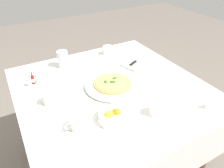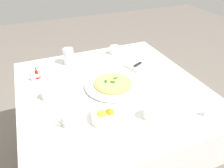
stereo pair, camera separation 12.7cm
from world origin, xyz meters
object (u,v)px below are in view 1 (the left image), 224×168
Objects in this scene: pepper_shaker at (29,82)px; coffee_cup_center_back at (50,99)px; pizza_plate at (113,85)px; hot_sauce_bottle at (33,79)px; coffee_cup_right_edge at (78,125)px; salt_shaker at (37,78)px; napkin_folded at (136,62)px; coffee_cup_left_edge at (156,110)px; water_glass_near_right at (63,60)px; dinner_knife at (137,60)px; citrus_bowl at (113,116)px; coffee_cup_near_left at (108,51)px; menu_card at (213,103)px; pizza at (113,83)px.

coffee_cup_center_back is at bearing -74.15° from pepper_shaker.
hot_sauce_bottle is (-0.42, 0.27, 0.02)m from pizza_plate.
coffee_cup_right_edge is 0.51m from hot_sauce_bottle.
coffee_cup_center_back is 0.24m from pepper_shaker.
pepper_shaker is at bearing -160.35° from salt_shaker.
napkin_folded is (0.68, 0.15, -0.02)m from coffee_cup_center_back.
coffee_cup_left_edge is 0.77m from hot_sauce_bottle.
pepper_shaker is (-0.27, -0.13, -0.03)m from water_glass_near_right.
dinner_knife is 1.23× the size of citrus_bowl.
coffee_cup_left_edge reaches higher than salt_shaker.
coffee_cup_near_left is 1.45× the size of menu_card.
menu_card reaches higher than coffee_cup_right_edge.
coffee_cup_near_left is at bearing 3.48° from water_glass_near_right.
dinner_knife reaches higher than napkin_folded.
napkin_folded is 0.70m from salt_shaker.
menu_card is at bearing -18.87° from coffee_cup_left_edge.
coffee_cup_near_left reaches higher than napkin_folded.
coffee_cup_near_left reaches higher than menu_card.
coffee_cup_right_edge is 0.51m from salt_shaker.
dinner_knife is at bearing -7.52° from hot_sauce_bottle.
coffee_cup_near_left is (0.12, 0.75, 0.00)m from coffee_cup_left_edge.
citrus_bowl is at bearing -86.60° from water_glass_near_right.
coffee_cup_near_left is at bearing 80.87° from coffee_cup_left_edge.
pepper_shaker is (-0.45, 0.26, 0.01)m from pizza_plate.
water_glass_near_right reaches higher than napkin_folded.
pizza_plate is at bearing -174.93° from dinner_knife.
water_glass_near_right is 0.79× the size of citrus_bowl.
coffee_cup_left_edge is at bearing -50.88° from hot_sauce_bottle.
coffee_cup_left_edge is 0.40m from coffee_cup_right_edge.
coffee_cup_left_edge is 1.02× the size of coffee_cup_near_left.
salt_shaker is at bearing 19.65° from pepper_shaker.
salt_shaker is 1.04m from menu_card.
pizza is at bearing -32.84° from hot_sauce_bottle.
water_glass_near_right is (-0.18, 0.39, 0.03)m from pizza.
coffee_cup_center_back is at bearing -118.36° from water_glass_near_right.
pizza is 4.11× the size of pepper_shaker.
pizza is 0.92× the size of napkin_folded.
coffee_cup_near_left is 1.57× the size of hot_sauce_bottle.
pizza is at bearing 101.91° from coffee_cup_left_edge.
coffee_cup_right_edge reaches higher than salt_shaker.
coffee_cup_near_left is 0.87m from menu_card.
water_glass_near_right is (-0.37, -0.02, 0.02)m from coffee_cup_near_left.
coffee_cup_near_left is at bearing -68.58° from menu_card.
dinner_knife is (0.30, 0.18, 0.01)m from pizza_plate.
coffee_cup_near_left is 0.75m from citrus_bowl.
coffee_cup_right_edge is at bearing -165.32° from napkin_folded.
coffee_cup_near_left is 0.60m from salt_shaker.
menu_card is (0.30, -0.10, 0.00)m from coffee_cup_left_edge.
pizza_plate is 0.57m from menu_card.
hot_sauce_bottle is (-0.49, 0.60, 0.01)m from coffee_cup_left_edge.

